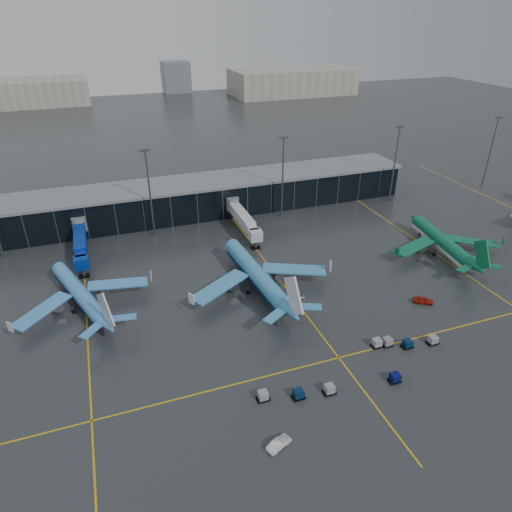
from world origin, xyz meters
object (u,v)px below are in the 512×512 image
object	(u,v)px
airliner_klm_near	(256,264)
baggage_carts	(364,364)
airliner_arkefly	(77,284)
service_van_white	(279,443)
airliner_aer_lingus	(443,233)
mobile_airstair	(297,304)
service_van_red	(423,300)

from	to	relation	value
airliner_klm_near	baggage_carts	world-z (taller)	airliner_klm_near
airliner_arkefly	service_van_white	size ratio (longest dim) A/B	8.50
airliner_arkefly	service_van_white	distance (m)	56.74
airliner_aer_lingus	baggage_carts	world-z (taller)	airliner_aer_lingus
airliner_klm_near	baggage_carts	size ratio (longest dim) A/B	1.05
airliner_arkefly	airliner_aer_lingus	world-z (taller)	airliner_arkefly
mobile_airstair	service_van_red	bearing A→B (deg)	-8.28
airliner_aer_lingus	airliner_arkefly	bearing A→B (deg)	-174.86
airliner_aer_lingus	service_van_white	size ratio (longest dim) A/B	8.49
service_van_red	airliner_aer_lingus	bearing A→B (deg)	-13.43
airliner_arkefly	airliner_aer_lingus	size ratio (longest dim) A/B	1.00
mobile_airstair	service_van_white	size ratio (longest dim) A/B	0.82
airliner_klm_near	service_van_white	world-z (taller)	airliner_klm_near
service_van_red	service_van_white	distance (m)	51.33
airliner_arkefly	baggage_carts	bearing A→B (deg)	-57.48
airliner_aer_lingus	mobile_airstair	xyz separation A→B (m)	(-47.20, -10.86, -4.78)
airliner_klm_near	service_van_white	bearing A→B (deg)	-109.37
baggage_carts	service_van_white	bearing A→B (deg)	-153.31
airliner_klm_near	service_van_white	xyz separation A→B (m)	(-11.66, -43.45, -5.59)
mobile_airstair	service_van_white	world-z (taller)	mobile_airstair
service_van_red	baggage_carts	bearing A→B (deg)	153.09
airliner_klm_near	mobile_airstair	bearing A→B (deg)	-65.70
mobile_airstair	service_van_red	size ratio (longest dim) A/B	0.79
airliner_klm_near	baggage_carts	xyz separation A→B (m)	(9.72, -32.70, -5.53)
baggage_carts	mobile_airstair	bearing A→B (deg)	99.89
airliner_arkefly	airliner_klm_near	size ratio (longest dim) A/B	0.88
airliner_klm_near	service_van_red	bearing A→B (deg)	-33.79
airliner_arkefly	service_van_white	world-z (taller)	airliner_arkefly
service_van_white	baggage_carts	bearing A→B (deg)	-86.76
airliner_klm_near	mobile_airstair	xyz separation A→B (m)	(5.90, -10.80, -5.52)
baggage_carts	airliner_aer_lingus	bearing A→B (deg)	37.06
mobile_airstair	service_van_red	world-z (taller)	mobile_airstair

